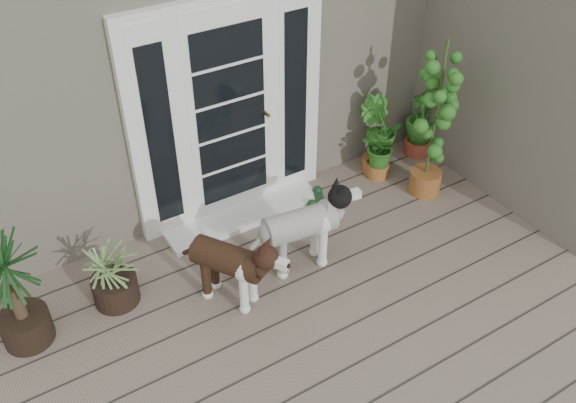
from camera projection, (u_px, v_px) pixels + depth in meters
deck at (389, 351)px, 4.94m from camera, size 6.20×4.60×0.12m
house_wing at (569, 43)px, 5.96m from camera, size 1.60×2.40×3.10m
door_unit at (229, 112)px, 5.63m from camera, size 1.90×0.14×2.15m
door_step at (244, 215)px, 6.14m from camera, size 1.60×0.40×0.05m
brindle_dog at (229, 270)px, 5.10m from camera, size 0.71×0.85×0.66m
white_dog at (300, 235)px, 5.41m from camera, size 0.88×0.47×0.70m
spider_plant at (111, 271)px, 5.08m from camera, size 0.79×0.79×0.67m
yucca at (13, 291)px, 4.63m from camera, size 0.97×0.97×1.06m
herb_a at (379, 155)px, 6.55m from camera, size 0.56×0.56×0.52m
herb_b at (376, 145)px, 6.60m from camera, size 0.60×0.60×0.64m
herb_c at (420, 128)px, 6.87m from camera, size 0.53×0.53×0.63m
sapling at (435, 119)px, 5.96m from camera, size 0.62×0.62×1.72m
clog_left at (320, 207)px, 6.21m from camera, size 0.26×0.30×0.08m
clog_right at (318, 196)px, 6.36m from camera, size 0.23×0.29×0.08m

